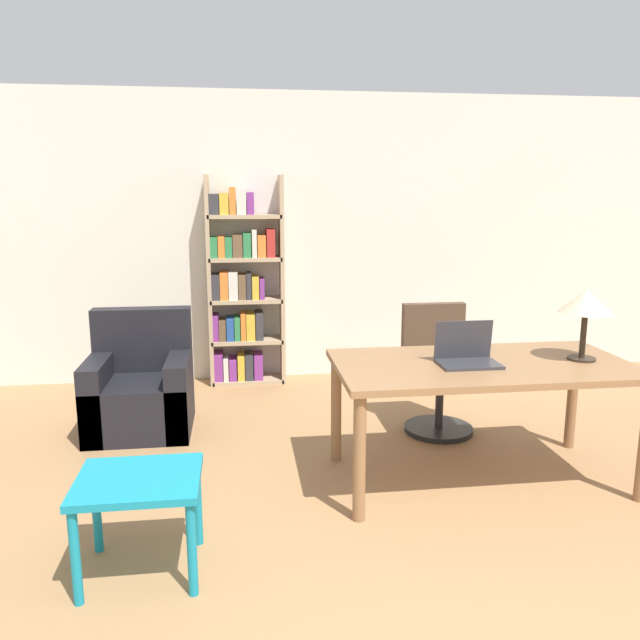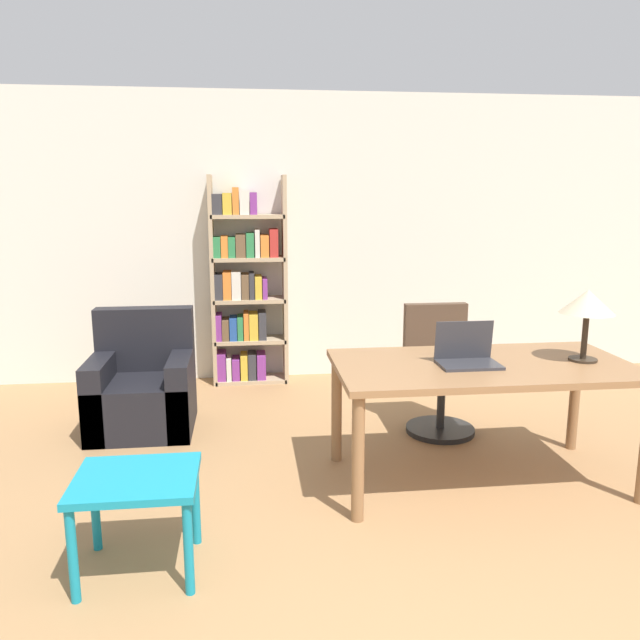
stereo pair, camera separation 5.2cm
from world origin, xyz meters
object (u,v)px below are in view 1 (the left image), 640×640
at_px(desk, 482,376).
at_px(office_chair, 438,372).
at_px(bookshelf, 242,289).
at_px(laptop, 467,355).
at_px(side_table_blue, 139,493).
at_px(table_lamp, 586,303).
at_px(armchair, 141,392).

distance_m(desk, office_chair, 0.90).
height_order(desk, bookshelf, bookshelf).
bearing_deg(desk, office_chair, 89.17).
height_order(desk, laptop, laptop).
height_order(desk, side_table_blue, desk).
relative_size(desk, bookshelf, 0.93).
bearing_deg(side_table_blue, desk, 20.65).
relative_size(desk, table_lamp, 4.08).
xyz_separation_m(armchair, bookshelf, (0.79, 1.13, 0.60)).
height_order(laptop, table_lamp, table_lamp).
bearing_deg(office_chair, laptop, -97.91).
bearing_deg(office_chair, desk, -90.83).
relative_size(office_chair, armchair, 1.06).
relative_size(desk, armchair, 2.00).
relative_size(table_lamp, armchair, 0.49).
height_order(office_chair, armchair, office_chair).
distance_m(table_lamp, office_chair, 1.27).
xyz_separation_m(table_lamp, side_table_blue, (-2.58, -0.72, -0.71)).
distance_m(office_chair, bookshelf, 2.08).
distance_m(laptop, office_chair, 0.97).
distance_m(side_table_blue, armchair, 1.92).
bearing_deg(table_lamp, bookshelf, 131.76).
height_order(desk, table_lamp, table_lamp).
distance_m(laptop, table_lamp, 0.80).
distance_m(table_lamp, bookshelf, 3.11).
height_order(table_lamp, bookshelf, bookshelf).
bearing_deg(office_chair, table_lamp, -55.34).
height_order(armchair, bookshelf, bookshelf).
bearing_deg(office_chair, armchair, 172.59).
relative_size(desk, laptop, 5.02).
bearing_deg(desk, bookshelf, 122.04).
xyz_separation_m(desk, office_chair, (0.01, 0.87, -0.23)).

